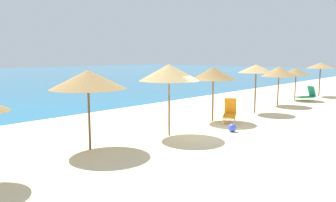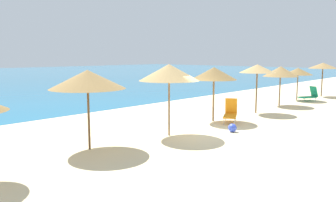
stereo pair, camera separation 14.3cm
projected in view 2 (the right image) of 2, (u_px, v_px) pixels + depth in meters
name	position (u px, v px, depth m)	size (l,w,h in m)	color
ground_plane	(196.00, 133.00, 14.46)	(160.00, 160.00, 0.00)	beige
beach_umbrella_3	(87.00, 79.00, 11.56)	(2.63, 2.63, 2.81)	brown
beach_umbrella_4	(169.00, 72.00, 13.60)	(2.46, 2.46, 2.96)	brown
beach_umbrella_5	(214.00, 74.00, 16.64)	(2.28, 2.28, 2.73)	brown
beach_umbrella_6	(257.00, 69.00, 19.07)	(2.04, 2.04, 2.80)	brown
beach_umbrella_7	(281.00, 71.00, 21.95)	(2.26, 2.26, 2.60)	brown
beach_umbrella_8	(298.00, 71.00, 24.66)	(2.08, 2.08, 2.39)	brown
beach_umbrella_9	(323.00, 66.00, 26.87)	(2.24, 2.24, 2.72)	brown
lounge_chair_0	(310.00, 95.00, 24.44)	(1.46, 1.17, 1.07)	#199972
lounge_chair_1	(230.00, 112.00, 16.67)	(1.47, 1.17, 1.16)	orange
beach_ball	(232.00, 128.00, 14.54)	(0.37, 0.37, 0.37)	blue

